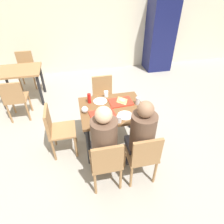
# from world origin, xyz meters

# --- Properties ---
(ground_plane) EXTENTS (10.00, 10.00, 0.02)m
(ground_plane) POSITION_xyz_m (0.00, 0.00, -0.01)
(ground_plane) COLOR #9E998E
(back_wall) EXTENTS (10.00, 0.10, 2.80)m
(back_wall) POSITION_xyz_m (0.00, 3.20, 1.40)
(back_wall) COLOR beige
(back_wall) RESTS_ON ground_plane
(main_table) EXTENTS (0.97, 0.81, 0.75)m
(main_table) POSITION_xyz_m (0.00, 0.00, 0.64)
(main_table) COLOR brown
(main_table) RESTS_ON ground_plane
(chair_near_left) EXTENTS (0.40, 0.40, 0.86)m
(chair_near_left) POSITION_xyz_m (-0.24, -0.79, 0.51)
(chair_near_left) COLOR #9E7247
(chair_near_left) RESTS_ON ground_plane
(chair_near_right) EXTENTS (0.40, 0.40, 0.86)m
(chair_near_right) POSITION_xyz_m (0.24, -0.79, 0.51)
(chair_near_right) COLOR #9E7247
(chair_near_right) RESTS_ON ground_plane
(chair_far_side) EXTENTS (0.40, 0.40, 0.86)m
(chair_far_side) POSITION_xyz_m (0.00, 0.79, 0.51)
(chair_far_side) COLOR #9E7247
(chair_far_side) RESTS_ON ground_plane
(chair_left_end) EXTENTS (0.40, 0.40, 0.86)m
(chair_left_end) POSITION_xyz_m (-0.87, 0.00, 0.51)
(chair_left_end) COLOR #9E7247
(chair_left_end) RESTS_ON ground_plane
(person_in_red) EXTENTS (0.32, 0.42, 1.27)m
(person_in_red) POSITION_xyz_m (-0.24, -0.65, 0.76)
(person_in_red) COLOR #383842
(person_in_red) RESTS_ON ground_plane
(person_in_brown_jacket) EXTENTS (0.32, 0.42, 1.27)m
(person_in_brown_jacket) POSITION_xyz_m (0.24, -0.65, 0.76)
(person_in_brown_jacket) COLOR #383842
(person_in_brown_jacket) RESTS_ON ground_plane
(tray_red_near) EXTENTS (0.39, 0.30, 0.02)m
(tray_red_near) POSITION_xyz_m (-0.17, -0.14, 0.76)
(tray_red_near) COLOR red
(tray_red_near) RESTS_ON main_table
(tray_red_far) EXTENTS (0.38, 0.28, 0.02)m
(tray_red_far) POSITION_xyz_m (0.17, 0.12, 0.76)
(tray_red_far) COLOR red
(tray_red_far) RESTS_ON main_table
(paper_plate_center) EXTENTS (0.22, 0.22, 0.01)m
(paper_plate_center) POSITION_xyz_m (-0.15, 0.22, 0.76)
(paper_plate_center) COLOR white
(paper_plate_center) RESTS_ON main_table
(paper_plate_near_edge) EXTENTS (0.22, 0.22, 0.01)m
(paper_plate_near_edge) POSITION_xyz_m (0.15, -0.22, 0.76)
(paper_plate_near_edge) COLOR white
(paper_plate_near_edge) RESTS_ON main_table
(pizza_slice_a) EXTENTS (0.22, 0.21, 0.02)m
(pizza_slice_a) POSITION_xyz_m (-0.14, -0.16, 0.78)
(pizza_slice_a) COLOR #DBAD60
(pizza_slice_a) RESTS_ON tray_red_near
(pizza_slice_b) EXTENTS (0.18, 0.22, 0.02)m
(pizza_slice_b) POSITION_xyz_m (0.19, 0.14, 0.78)
(pizza_slice_b) COLOR #DBAD60
(pizza_slice_b) RESTS_ON tray_red_far
(plastic_cup_a) EXTENTS (0.07, 0.07, 0.10)m
(plastic_cup_a) POSITION_xyz_m (-0.02, 0.34, 0.80)
(plastic_cup_a) COLOR white
(plastic_cup_a) RESTS_ON main_table
(plastic_cup_b) EXTENTS (0.07, 0.07, 0.10)m
(plastic_cup_b) POSITION_xyz_m (0.02, -0.34, 0.80)
(plastic_cup_b) COLOR white
(plastic_cup_b) RESTS_ON main_table
(soda_can) EXTENTS (0.07, 0.07, 0.12)m
(soda_can) POSITION_xyz_m (0.41, 0.02, 0.81)
(soda_can) COLOR #B7BCC6
(soda_can) RESTS_ON main_table
(condiment_bottle) EXTENTS (0.06, 0.06, 0.16)m
(condiment_bottle) POSITION_xyz_m (-0.32, 0.22, 0.83)
(condiment_bottle) COLOR red
(condiment_bottle) RESTS_ON main_table
(foil_bundle) EXTENTS (0.10, 0.10, 0.10)m
(foil_bundle) POSITION_xyz_m (-0.41, -0.02, 0.80)
(foil_bundle) COLOR silver
(foil_bundle) RESTS_ON main_table
(drink_fridge) EXTENTS (0.70, 0.60, 1.90)m
(drink_fridge) POSITION_xyz_m (2.00, 2.85, 0.95)
(drink_fridge) COLOR #14194C
(drink_fridge) RESTS_ON ground_plane
(background_table) EXTENTS (0.90, 0.70, 0.75)m
(background_table) POSITION_xyz_m (-1.64, 1.78, 0.62)
(background_table) COLOR #9E7247
(background_table) RESTS_ON ground_plane
(background_chair_near) EXTENTS (0.40, 0.40, 0.86)m
(background_chair_near) POSITION_xyz_m (-1.64, 1.05, 0.51)
(background_chair_near) COLOR #9E7247
(background_chair_near) RESTS_ON ground_plane
(background_chair_far) EXTENTS (0.40, 0.40, 0.86)m
(background_chair_far) POSITION_xyz_m (-1.64, 2.52, 0.51)
(background_chair_far) COLOR #9E7247
(background_chair_far) RESTS_ON ground_plane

